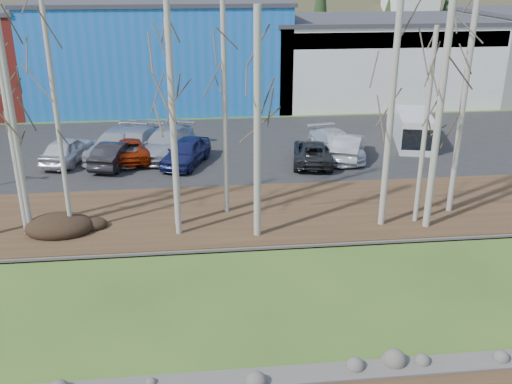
{
  "coord_description": "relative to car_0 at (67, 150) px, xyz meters",
  "views": [
    {
      "loc": [
        -3.54,
        -9.73,
        10.81
      ],
      "look_at": [
        -1.25,
        11.06,
        2.5
      ],
      "focal_mm": 40.0,
      "sensor_mm": 36.0,
      "label": 1
    }
  ],
  "objects": [
    {
      "name": "near_bank_rocks",
      "position": [
        10.98,
        -19.76,
        -0.9
      ],
      "size": [
        80.0,
        0.8,
        0.5
      ],
      "primitive_type": null,
      "color": "#47423D",
      "rests_on": "ground"
    },
    {
      "name": "river",
      "position": [
        10.98,
        -15.66,
        -0.9
      ],
      "size": [
        80.0,
        8.0,
        0.9
      ],
      "primitive_type": null,
      "color": "black",
      "rests_on": "ground"
    },
    {
      "name": "far_bank_rocks",
      "position": [
        10.98,
        -11.56,
        -0.9
      ],
      "size": [
        80.0,
        0.8,
        0.46
      ],
      "primitive_type": null,
      "color": "#47423D",
      "rests_on": "ground"
    },
    {
      "name": "far_bank",
      "position": [
        10.98,
        -8.36,
        -0.83
      ],
      "size": [
        80.0,
        7.0,
        0.15
      ],
      "primitive_type": "cube",
      "color": "#382616",
      "rests_on": "ground"
    },
    {
      "name": "parking_lot",
      "position": [
        10.98,
        2.14,
        -0.83
      ],
      "size": [
        80.0,
        14.0,
        0.14
      ],
      "primitive_type": "cube",
      "color": "black",
      "rests_on": "ground"
    },
    {
      "name": "building_blue",
      "position": [
        4.98,
        16.14,
        3.25
      ],
      "size": [
        20.4,
        12.24,
        8.3
      ],
      "color": "#165FAE",
      "rests_on": "ground"
    },
    {
      "name": "building_white",
      "position": [
        22.98,
        16.13,
        2.51
      ],
      "size": [
        18.36,
        12.24,
        6.8
      ],
      "color": "silver",
      "rests_on": "ground"
    },
    {
      "name": "dirt_mound",
      "position": [
        1.45,
        -9.58,
        -0.46
      ],
      "size": [
        2.92,
        2.06,
        0.57
      ],
      "primitive_type": "ellipsoid",
      "color": "black",
      "rests_on": "far_bank"
    },
    {
      "name": "birch_0",
      "position": [
        0.23,
        -9.53,
        3.7
      ],
      "size": [
        0.25,
        0.25,
        8.9
      ],
      "color": "#ADA89C",
      "rests_on": "far_bank"
    },
    {
      "name": "birch_1",
      "position": [
        1.95,
        -9.62,
        4.52
      ],
      "size": [
        0.2,
        0.2,
        10.53
      ],
      "color": "#ADA89C",
      "rests_on": "far_bank"
    },
    {
      "name": "birch_2",
      "position": [
        6.53,
        -9.34,
        3.65
      ],
      "size": [
        0.28,
        0.28,
        8.81
      ],
      "color": "#ADA89C",
      "rests_on": "far_bank"
    },
    {
      "name": "birch_3",
      "position": [
        6.57,
        -10.29,
        4.15
      ],
      "size": [
        0.24,
        0.24,
        9.8
      ],
      "color": "#ADA89C",
      "rests_on": "far_bank"
    },
    {
      "name": "birch_4",
      "position": [
        9.89,
        -10.79,
        3.93
      ],
      "size": [
        0.3,
        0.3,
        9.36
      ],
      "color": "#ADA89C",
      "rests_on": "far_bank"
    },
    {
      "name": "birch_5",
      "position": [
        8.75,
        -8.15,
        4.06
      ],
      "size": [
        0.22,
        0.22,
        9.62
      ],
      "color": "#ADA89C",
      "rests_on": "far_bank"
    },
    {
      "name": "birch_6",
      "position": [
        17.11,
        -10.15,
        3.49
      ],
      "size": [
        0.21,
        0.21,
        8.49
      ],
      "color": "#ADA89C",
      "rests_on": "far_bank"
    },
    {
      "name": "birch_7",
      "position": [
        17.39,
        -10.74,
        4.04
      ],
      "size": [
        0.3,
        0.3,
        9.57
      ],
      "color": "#ADA89C",
      "rests_on": "far_bank"
    },
    {
      "name": "birch_8",
      "position": [
        15.49,
        -10.31,
        4.38
      ],
      "size": [
        0.27,
        0.27,
        10.25
      ],
      "color": "#ADA89C",
      "rests_on": "far_bank"
    },
    {
      "name": "birch_9",
      "position": [
        19.11,
        -9.2,
        4.91
      ],
      "size": [
        0.26,
        0.26,
        11.32
      ],
      "color": "#ADA89C",
      "rests_on": "far_bank"
    },
    {
      "name": "birch_10",
      "position": [
        0.08,
        -9.53,
        3.7
      ],
      "size": [
        0.25,
        0.25,
        8.9
      ],
      "color": "#ADA89C",
      "rests_on": "far_bank"
    },
    {
      "name": "car_0",
      "position": [
        0.0,
        0.0,
        0.0
      ],
      "size": [
        2.81,
        4.77,
        1.52
      ],
      "primitive_type": "imported",
      "rotation": [
        0.0,
        0.0,
        2.9
      ],
      "color": "silver",
      "rests_on": "parking_lot"
    },
    {
      "name": "car_1",
      "position": [
        2.84,
        -0.91,
        -0.05
      ],
      "size": [
        2.64,
        4.57,
        1.43
      ],
      "primitive_type": "imported",
      "rotation": [
        0.0,
        0.0,
        2.86
      ],
      "color": "black",
      "rests_on": "parking_lot"
    },
    {
      "name": "car_2",
      "position": [
        3.59,
        0.16,
        -0.09
      ],
      "size": [
        2.7,
        5.02,
        1.34
      ],
      "primitive_type": "imported",
      "rotation": [
        0.0,
        0.0,
        3.24
      ],
      "color": "#932307",
      "rests_on": "parking_lot"
    },
    {
      "name": "car_3",
      "position": [
        3.77,
        0.68,
        0.04
      ],
      "size": [
        3.91,
        5.93,
        1.6
      ],
      "primitive_type": "imported",
      "rotation": [
        0.0,
        0.0,
        -0.33
      ],
      "color": "#A7AAB1",
      "rests_on": "parking_lot"
    },
    {
      "name": "car_4",
      "position": [
        6.86,
        -1.16,
        -0.0
      ],
      "size": [
        3.29,
        4.79,
        1.52
      ],
      "primitive_type": "imported",
      "rotation": [
        0.0,
        0.0,
        -0.37
      ],
      "color": "navy",
      "rests_on": "parking_lot"
    },
    {
      "name": "car_5",
      "position": [
        16.42,
        -1.05,
        -0.02
      ],
      "size": [
        3.16,
        4.77,
        1.49
      ],
      "primitive_type": "imported",
      "rotation": [
        0.0,
        0.0,
        2.76
      ],
      "color": "#A5A4A6",
      "rests_on": "parking_lot"
    },
    {
      "name": "car_6",
      "position": [
        14.16,
        -1.66,
        -0.1
      ],
      "size": [
        3.03,
        5.09,
        1.33
      ],
      "primitive_type": "imported",
      "rotation": [
        0.0,
        0.0,
        2.96
      ],
      "color": "#242527",
      "rests_on": "parking_lot"
    },
    {
      "name": "car_7",
      "position": [
        15.73,
        -0.67,
        -0.02
      ],
      "size": [
        2.93,
        5.41,
        1.49
      ],
      "primitive_type": "imported",
      "rotation": [
        0.0,
        0.0,
        0.17
      ],
      "color": "silver",
      "rests_on": "parking_lot"
    },
    {
      "name": "car_8",
      "position": [
        5.69,
        0.68,
        0.04
      ],
      "size": [
        3.91,
        5.93,
        1.6
      ],
      "primitive_type": "imported",
      "rotation": [
        0.0,
        0.0,
        -0.33
      ],
      "color": "#A7AAB1",
      "rests_on": "parking_lot"
    },
    {
      "name": "car_9",
      "position": [
        2.7,
        0.68,
        0.04
      ],
      "size": [
        3.91,
        5.93,
        1.6
      ],
      "primitive_type": "imported",
      "rotation": [
        0.0,
        0.0,
        -0.33
      ],
      "color": "#A7AAB1",
      "rests_on": "parking_lot"
    },
    {
      "name": "van_white",
      "position": [
        21.11,
        0.86,
        0.28
      ],
      "size": [
        3.06,
        5.08,
        2.08
      ],
      "rotation": [
        0.0,
        0.0,
        -0.24
      ],
      "color": "white",
      "rests_on": "parking_lot"
    }
  ]
}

